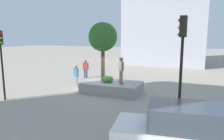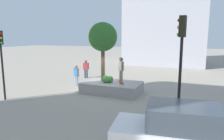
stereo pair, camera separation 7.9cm
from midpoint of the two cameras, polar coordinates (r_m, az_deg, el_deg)
The scene contains 12 objects.
ground_plane at distance 15.37m, azimuth -1.76°, elevation -5.92°, with size 120.00×120.00×0.00m, color #9E9384.
planter_ledge at distance 15.02m, azimuth 0.15°, elevation -4.80°, with size 4.12×2.47×0.75m, color gray.
plaza_tree at distance 15.13m, azimuth -2.41°, elevation 8.96°, with size 2.10×2.10×4.29m.
boxwood_shrub at distance 14.77m, azimuth -0.41°, elevation -2.60°, with size 0.48×0.48×0.48m, color #3D7A33.
hedge_clump at distance 14.82m, azimuth -1.62°, elevation -2.46°, with size 0.53×0.53×0.53m, color #4C8C3D.
skateboard at distance 14.66m, azimuth 2.64°, elevation -3.43°, with size 0.59×0.80×0.07m.
skateboarder at distance 14.47m, azimuth 2.67°, elevation 0.56°, with size 0.47×0.48×1.76m.
police_car at distance 7.26m, azimuth 18.11°, elevation -16.23°, with size 4.30×2.36×1.91m.
traffic_light_corner at distance 14.59m, azimuth -28.06°, elevation 4.11°, with size 0.37×0.34×4.38m.
traffic_light_median at distance 8.88m, azimuth 18.68°, elevation 3.94°, with size 0.36×0.32×4.85m.
pedestrian_crossing at distance 20.19m, azimuth -7.09°, elevation 0.64°, with size 0.59×0.29×1.75m.
bystander_watching at distance 17.01m, azimuth -9.68°, elevation -1.08°, with size 0.56×0.36×1.74m.
Camera 2 is at (-6.05, 13.53, 4.05)m, focal length 33.18 mm.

